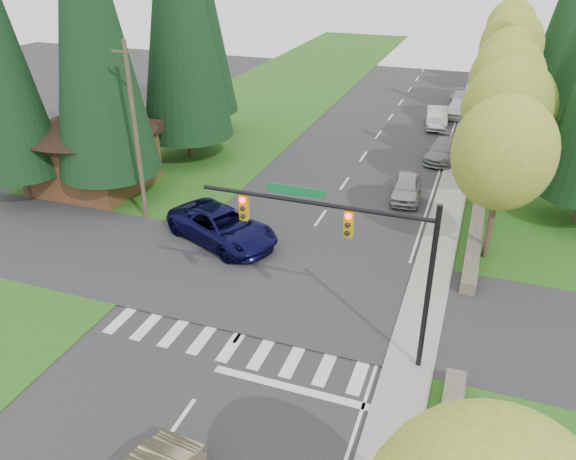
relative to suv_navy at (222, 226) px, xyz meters
The scene contains 27 objects.
ground 11.78m from the suv_navy, 69.51° to the right, with size 120.00×120.00×0.00m, color #28282B.
grass_east 19.35m from the suv_navy, 27.74° to the left, with size 14.00×110.00×0.06m, color #265516.
grass_west 12.68m from the suv_navy, 134.64° to the left, with size 14.00×110.00×0.06m, color #265516.
cross_street 5.17m from the suv_navy, 36.12° to the right, with size 120.00×8.00×0.10m, color #28282B.
sidewalk_east 15.59m from the suv_navy, 44.97° to the left, with size 1.80×80.00×0.13m, color gray.
curb_east 15.00m from the suv_navy, 47.27° to the left, with size 0.20×80.00×0.13m, color gray.
stone_wall_north 22.87m from the suv_navy, 56.22° to the left, with size 0.70×40.00×0.70m, color #4C4438.
traffic_signal 11.44m from the suv_navy, 37.48° to the right, with size 8.70×0.37×6.80m.
brown_building 11.81m from the suv_navy, 159.83° to the left, with size 8.40×8.40×5.40m.
utility_pole 6.92m from the suv_navy, 169.49° to the left, with size 1.60×0.24×10.00m.
decid_tree_0 14.43m from the suv_navy, 12.70° to the left, with size 4.80×4.80×8.37m.
decid_tree_1 17.43m from the suv_navy, 36.71° to the left, with size 5.20×5.20×8.80m.
decid_tree_2 22.11m from the suv_navy, 52.15° to the left, with size 5.00×5.00×8.82m.
decid_tree_3 27.85m from the suv_navy, 60.99° to the left, with size 5.00×5.00×8.55m.
decid_tree_4 34.17m from the suv_navy, 66.61° to the left, with size 5.40×5.40×9.18m.
decid_tree_5 40.50m from the suv_navy, 70.83° to the left, with size 4.80×4.80×8.30m.
decid_tree_6 47.19m from the suv_navy, 73.52° to the left, with size 5.20×5.20×8.86m.
conifer_w_a 13.62m from the suv_navy, 161.35° to the left, with size 6.12×6.12×19.80m.
conifer_w_b 16.41m from the suv_navy, 149.51° to the left, with size 5.44×5.44×17.80m.
conifer_w_e 21.79m from the suv_navy, 120.19° to the left, with size 5.78×5.78×18.80m.
conifer_e_c 42.04m from the suv_navy, 63.92° to the left, with size 5.10×5.10×16.80m.
suv_navy is the anchor object (origin of this frame).
parked_car_a 12.25m from the suv_navy, 47.27° to the left, with size 1.73×4.30×1.46m, color #A6A5AA.
parked_car_b 19.42m from the suv_navy, 59.99° to the left, with size 1.99×4.89×1.42m, color gray.
parked_car_c 26.32m from the suv_navy, 71.59° to the left, with size 1.69×4.86×1.60m, color silver.
parked_car_d 30.32m from the suv_navy, 71.32° to the left, with size 1.74×4.33×1.48m, color white.
parked_car_e 34.01m from the suv_navy, 73.41° to the left, with size 1.84×4.52×1.31m, color #ADADB2.
Camera 1 is at (8.13, -12.72, 14.51)m, focal length 35.00 mm.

